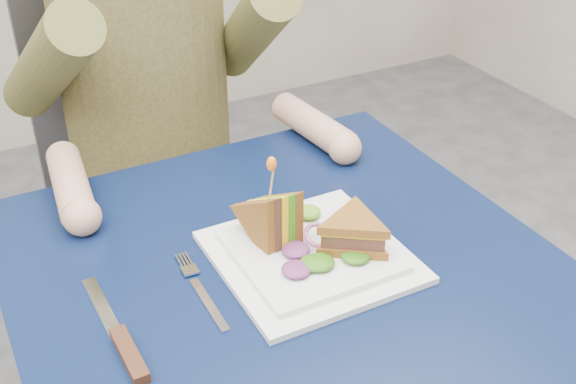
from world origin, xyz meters
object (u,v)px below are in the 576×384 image
chair (144,163)px  sandwich_flat (353,233)px  diner (141,19)px  plate (310,255)px  knife (124,345)px  sandwich_upright (272,220)px  fork (202,292)px  table (287,309)px

chair → sandwich_flat: (0.09, -0.74, 0.23)m
diner → sandwich_flat: 0.65m
plate → knife: bearing=-170.1°
sandwich_flat → sandwich_upright: (-0.09, 0.07, 0.01)m
plate → fork: bearing=179.1°
sandwich_upright → knife: (-0.25, -0.10, -0.05)m
sandwich_upright → knife: bearing=-159.3°
diner → plate: size_ratio=2.87×
chair → sandwich_upright: 0.71m
chair → diner: 0.39m
fork → chair: bearing=79.7°
table → diner: diner is taller
plate → chair: bearing=93.0°
knife → chair: bearing=71.6°
sandwich_upright → chair: bearing=90.0°
sandwich_upright → sandwich_flat: bearing=-37.0°
diner → plate: diner is taller
diner → knife: size_ratio=3.37×
table → diner: 0.65m
chair → fork: bearing=-100.3°
diner → sandwich_flat: diner is taller
table → sandwich_flat: size_ratio=4.63×
plate → sandwich_flat: 0.07m
diner → knife: 0.72m
sandwich_flat → fork: bearing=172.9°
sandwich_upright → fork: size_ratio=0.71×
table → plate: bearing=-3.2°
sandwich_flat → knife: size_ratio=0.73×
sandwich_flat → diner: bearing=98.5°
knife → diner: bearing=68.7°
table → fork: (-0.13, 0.00, 0.08)m
table → knife: knife is taller
table → sandwich_upright: sandwich_upright is taller
diner → sandwich_flat: size_ratio=4.60×
fork → knife: (-0.12, -0.05, 0.00)m
chair → plate: 0.74m
diner → sandwich_upright: (-0.00, -0.55, -0.13)m
plate → sandwich_flat: sandwich_flat is taller
plate → fork: 0.17m
sandwich_flat → sandwich_upright: size_ratio=1.28×
chair → fork: chair is taller
sandwich_upright → diner: bearing=90.0°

